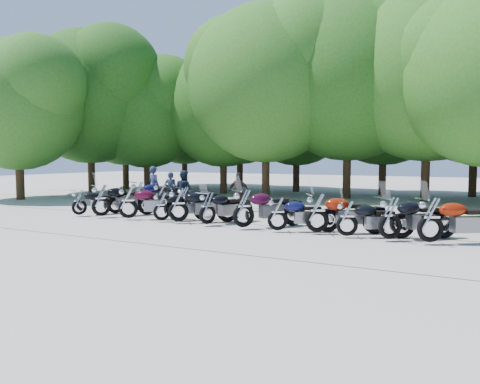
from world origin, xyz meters
The scene contains 33 objects.
ground centered at (0.00, 0.00, 0.00)m, with size 90.00×90.00×0.00m, color gray.
tree_0 centered at (-15.42, 12.98, 5.45)m, with size 7.50×7.50×9.21m.
tree_1 centered at (-12.04, 11.24, 5.06)m, with size 6.97×6.97×8.55m.
tree_2 centered at (-7.25, 12.84, 5.31)m, with size 7.31×7.31×8.97m.
tree_3 centered at (-3.57, 11.24, 6.32)m, with size 8.70×8.70×10.67m.
tree_4 centered at (0.54, 13.09, 6.64)m, with size 9.13×9.13×11.20m.
tree_5 centered at (4.61, 13.20, 6.57)m, with size 9.04×9.04×11.10m.
tree_9 centered at (-13.53, 17.59, 5.52)m, with size 7.59×7.59×9.32m.
tree_10 centered at (-8.29, 16.97, 5.66)m, with size 7.78×7.78×9.55m.
tree_11 centered at (-3.76, 16.43, 5.49)m, with size 7.56×7.56×9.28m.
tree_12 centered at (1.80, 16.47, 5.72)m, with size 7.88×7.88×9.67m.
tree_13 centered at (6.69, 17.47, 6.04)m, with size 8.31×8.31×10.20m.
tree_16 centered at (-14.83, 4.00, 5.06)m, with size 6.97×6.97×8.55m.
tree_17 centered at (-14.68, 9.00, 6.04)m, with size 8.31×8.31×10.20m.
motorcycle_0 centered at (-6.45, 0.33, 0.59)m, with size 0.63×2.07×1.17m, color black, non-canonical shape.
motorcycle_1 centered at (-5.39, 0.42, 0.72)m, with size 0.77×2.54×1.43m, color black, non-canonical shape.
motorcycle_2 centered at (-4.06, 0.42, 0.70)m, with size 0.75×2.47×1.40m, color #3B081A, non-canonical shape.
motorcycle_3 centered at (-2.66, 0.58, 0.59)m, with size 0.64×2.10×1.18m, color black, non-canonical shape.
motorcycle_4 centered at (-1.90, 0.54, 0.68)m, with size 0.74×2.42×1.37m, color black, non-canonical shape.
motorcycle_5 centered at (-0.70, 0.51, 0.65)m, with size 0.70×2.29×1.30m, color black, non-canonical shape.
motorcycle_6 centered at (0.70, 0.43, 0.73)m, with size 0.78×2.57×1.45m, color #330720, non-canonical shape.
motorcycle_7 centered at (1.88, 0.42, 0.61)m, with size 0.66×2.16×1.22m, color #0C0F37, non-canonical shape.
motorcycle_8 centered at (3.07, 0.63, 0.69)m, with size 0.75×2.46×1.39m, color maroon, non-canonical shape.
motorcycle_9 centered at (4.03, 0.43, 0.60)m, with size 0.65×2.14×1.21m, color black, non-canonical shape.
motorcycle_10 centered at (5.21, 0.45, 0.69)m, with size 0.75×2.45×1.39m, color black, non-canonical shape.
motorcycle_11 centered at (6.23, 0.43, 0.71)m, with size 0.76×2.51×1.42m, color maroon, non-canonical shape.
motorcycle_12 centered at (-5.92, 3.19, 0.70)m, with size 0.76×2.49×1.41m, color #0F0C37, non-canonical shape.
motorcycle_13 centered at (-4.59, 3.09, 0.68)m, with size 0.74×2.42×1.37m, color black, non-canonical shape.
motorcycle_14 centered at (-3.60, 3.29, 0.60)m, with size 0.64×2.12×1.20m, color black, non-canonical shape.
rider_0 centered at (-5.94, 4.28, 0.94)m, with size 0.69×0.45×1.88m, color #1F2841.
rider_1 centered at (-4.09, 3.98, 0.86)m, with size 0.84×0.65×1.73m, color #1B2639.
rider_2 centered at (-1.79, 4.73, 0.82)m, with size 0.97×0.40×1.65m, color black.
rider_3 centered at (-5.21, 4.55, 0.81)m, with size 0.59×0.39×1.62m, color #1A2337.
Camera 1 is at (7.56, -12.62, 2.31)m, focal length 35.00 mm.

